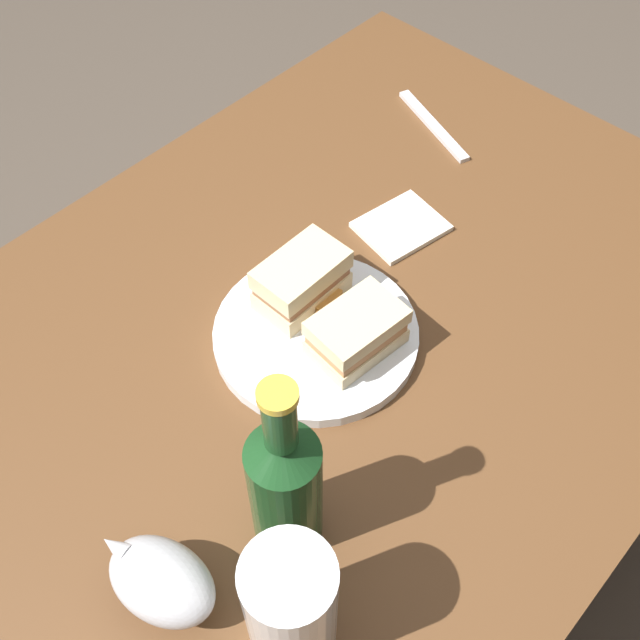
# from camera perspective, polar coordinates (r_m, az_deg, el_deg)

# --- Properties ---
(ground_plane) EXTENTS (6.00, 6.00, 0.00)m
(ground_plane) POSITION_cam_1_polar(r_m,az_deg,el_deg) (1.62, 0.19, -17.20)
(ground_plane) COLOR #4C4238
(dining_table) EXTENTS (1.19, 0.82, 0.77)m
(dining_table) POSITION_cam_1_polar(r_m,az_deg,el_deg) (1.26, 0.23, -11.23)
(dining_table) COLOR brown
(dining_table) RESTS_ON ground
(plate) EXTENTS (0.25, 0.25, 0.02)m
(plate) POSITION_cam_1_polar(r_m,az_deg,el_deg) (0.92, -0.31, -1.08)
(plate) COLOR white
(plate) RESTS_ON dining_table
(sandwich_half_left) EXTENTS (0.11, 0.08, 0.06)m
(sandwich_half_left) POSITION_cam_1_polar(r_m,az_deg,el_deg) (0.88, 2.77, -0.89)
(sandwich_half_left) COLOR beige
(sandwich_half_left) RESTS_ON plate
(sandwich_half_right) EXTENTS (0.11, 0.07, 0.07)m
(sandwich_half_right) POSITION_cam_1_polar(r_m,az_deg,el_deg) (0.92, -1.39, 2.98)
(sandwich_half_right) COLOR beige
(sandwich_half_right) RESTS_ON plate
(potato_wedge_front) EXTENTS (0.04, 0.05, 0.02)m
(potato_wedge_front) POSITION_cam_1_polar(r_m,az_deg,el_deg) (0.92, 1.30, 0.46)
(potato_wedge_front) COLOR #AD702D
(potato_wedge_front) RESTS_ON plate
(potato_wedge_middle) EXTENTS (0.04, 0.03, 0.02)m
(potato_wedge_middle) POSITION_cam_1_polar(r_m,az_deg,el_deg) (0.93, 0.57, 1.26)
(potato_wedge_middle) COLOR #AD702D
(potato_wedge_middle) RESTS_ON plate
(potato_wedge_back) EXTENTS (0.04, 0.06, 0.01)m
(potato_wedge_back) POSITION_cam_1_polar(r_m,az_deg,el_deg) (0.95, -0.49, 2.72)
(potato_wedge_back) COLOR gold
(potato_wedge_back) RESTS_ON plate
(pint_glass) EXTENTS (0.08, 0.08, 0.16)m
(pint_glass) POSITION_cam_1_polar(r_m,az_deg,el_deg) (0.71, -2.17, -20.92)
(pint_glass) COLOR white
(pint_glass) RESTS_ON dining_table
(gravy_boat) EXTENTS (0.09, 0.13, 0.07)m
(gravy_boat) POSITION_cam_1_polar(r_m,az_deg,el_deg) (0.76, -11.83, -18.53)
(gravy_boat) COLOR #B7B7BC
(gravy_boat) RESTS_ON dining_table
(cider_bottle) EXTENTS (0.07, 0.07, 0.26)m
(cider_bottle) POSITION_cam_1_polar(r_m,az_deg,el_deg) (0.72, -2.64, -12.18)
(cider_bottle) COLOR #19421E
(cider_bottle) RESTS_ON dining_table
(napkin) EXTENTS (0.12, 0.11, 0.01)m
(napkin) POSITION_cam_1_polar(r_m,az_deg,el_deg) (1.05, 6.08, 6.98)
(napkin) COLOR silver
(napkin) RESTS_ON dining_table
(fork) EXTENTS (0.08, 0.17, 0.01)m
(fork) POSITION_cam_1_polar(r_m,az_deg,el_deg) (1.22, 8.47, 14.23)
(fork) COLOR silver
(fork) RESTS_ON dining_table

